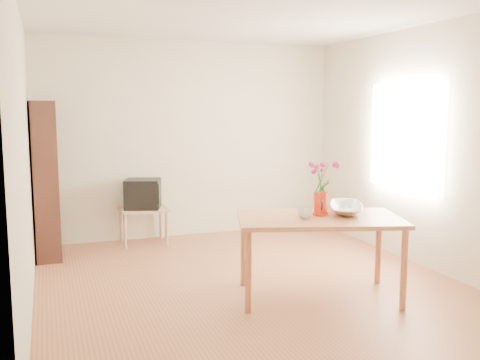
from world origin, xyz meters
name	(u,v)px	position (x,y,z in m)	size (l,w,h in m)	color
room	(254,152)	(0.03, 0.00, 1.30)	(4.50, 4.50, 4.50)	brown
table	(319,225)	(0.46, -0.53, 0.67)	(1.63, 1.22, 0.75)	#9D5835
tv_stand	(143,214)	(-0.70, 1.97, 0.39)	(0.60, 0.45, 0.46)	tan
bookshelf	(46,185)	(-1.85, 1.75, 0.84)	(0.28, 0.70, 1.80)	black
pitcher	(320,205)	(0.50, -0.46, 0.85)	(0.14, 0.21, 0.21)	red
flowers	(321,175)	(0.50, -0.46, 1.12)	(0.24, 0.24, 0.34)	#DC3382
mug	(305,213)	(0.31, -0.54, 0.80)	(0.13, 0.13, 0.10)	white
bowl	(346,190)	(0.80, -0.41, 0.96)	(0.45, 0.45, 0.42)	white
teacup_a	(343,195)	(0.76, -0.41, 0.92)	(0.07, 0.07, 0.06)	white
teacup_b	(349,194)	(0.85, -0.39, 0.92)	(0.07, 0.07, 0.07)	white
television	(143,193)	(-0.70, 1.98, 0.65)	(0.52, 0.51, 0.37)	black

